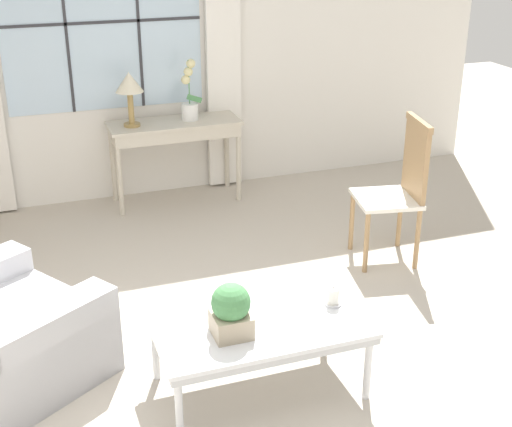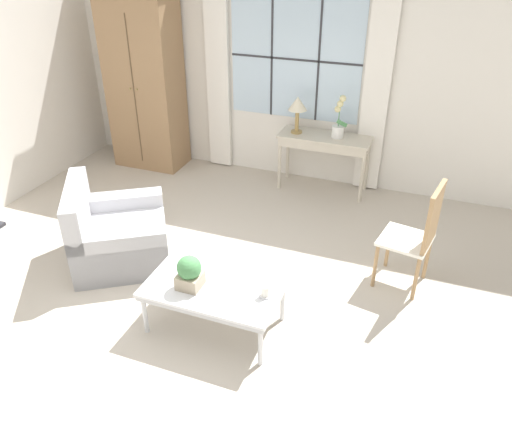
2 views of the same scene
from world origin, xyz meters
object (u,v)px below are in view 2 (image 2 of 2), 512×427
Objects in this scene: side_chair_wooden at (419,232)px; potted_plant_small at (189,272)px; armoire at (145,81)px; coffee_table at (214,290)px; potted_orchid at (339,123)px; console_table at (325,143)px; table_lamp at (298,106)px; pillar_candle at (265,292)px; armchair_upholstered at (117,236)px.

side_chair_wooden is 2.07m from potted_plant_small.
armoire reaches higher than coffee_table.
coffee_table is (2.25, -2.77, -0.80)m from armoire.
potted_orchid reaches higher than side_chair_wooden.
table_lamp is at bearing -177.36° from console_table.
console_table is at bearing 1.06° from armoire.
table_lamp is 4.05× the size of pillar_candle.
table_lamp is 2.89m from coffee_table.
armoire reaches higher than side_chair_wooden.
table_lamp is (2.11, 0.03, -0.11)m from armoire.
coffee_table is (-1.50, -1.15, -0.22)m from side_chair_wooden.
side_chair_wooden is at bearing -45.13° from table_lamp.
console_table is 10.00× the size of pillar_candle.
console_table is 2.47× the size of table_lamp.
potted_orchid is (2.63, 0.06, -0.27)m from armoire.
armchair_upholstered is at bearing -124.89° from console_table.
side_chair_wooden reaches higher than coffee_table.
table_lamp is 0.87× the size of potted_orchid.
console_table is 0.87× the size of armchair_upholstered.
side_chair_wooden is at bearing 11.66° from armchair_upholstered.
console_table reaches higher than pillar_candle.
side_chair_wooden is 1.55m from pillar_candle.
potted_plant_small is (2.08, -2.84, -0.62)m from armoire.
armchair_upholstered reaches higher than potted_plant_small.
potted_orchid reaches higher than console_table.
console_table is 2.91m from potted_plant_small.
potted_orchid is 0.47× the size of coffee_table.
side_chair_wooden is at bearing 36.05° from potted_plant_small.
coffee_table is 0.45m from pillar_candle.
table_lamp is 0.54m from potted_orchid.
armchair_upholstered is at bearing 151.58° from potted_plant_small.
coffee_table is at bearing -94.56° from console_table.
pillar_candle is at bearing 8.88° from potted_plant_small.
side_chair_wooden is (1.13, -1.67, -0.32)m from potted_orchid.
armoire reaches higher than pillar_candle.
armchair_upholstered is 1.36m from potted_plant_small.
armoire is at bearing 112.40° from armchair_upholstered.
table_lamp is 0.43× the size of side_chair_wooden.
console_table is 2.84m from coffee_table.
console_table is at bearing 2.64° from table_lamp.
side_chair_wooden is (1.64, -1.65, -0.47)m from table_lamp.
side_chair_wooden is at bearing -23.32° from armoire.
table_lamp reaches higher than pillar_candle.
table_lamp reaches higher than console_table.
coffee_table is 3.89× the size of potted_plant_small.
side_chair_wooden reaches higher than armchair_upholstered.
potted_plant_small is at bearing -159.09° from coffee_table.
potted_orchid is (0.15, 0.01, 0.28)m from console_table.
table_lamp is 2.89m from pillar_candle.
table_lamp reaches higher than side_chair_wooden.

